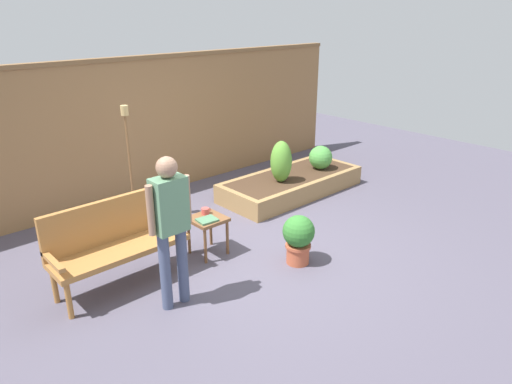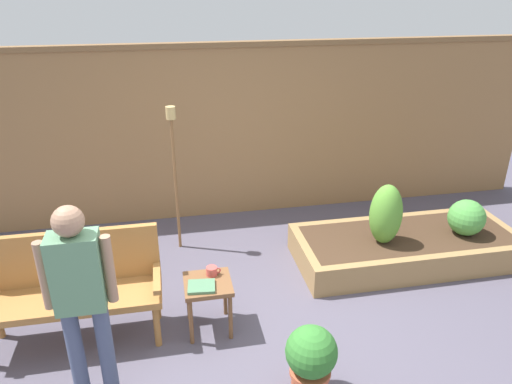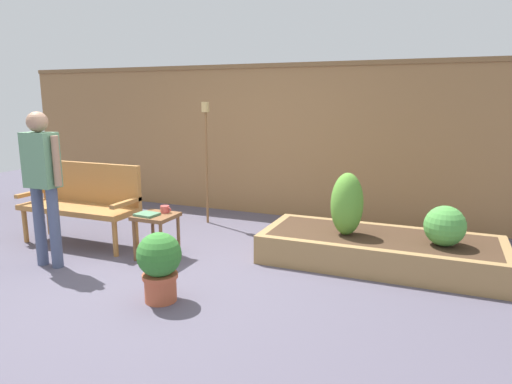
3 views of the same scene
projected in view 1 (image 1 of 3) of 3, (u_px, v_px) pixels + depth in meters
ground_plane at (248, 254)px, 5.74m from camera, size 14.00×14.00×0.00m
fence_back at (134, 129)px, 7.13m from camera, size 8.40×0.14×2.16m
garden_bench at (115, 237)px, 4.96m from camera, size 1.44×0.48×0.94m
side_table at (208, 224)px, 5.61m from camera, size 0.40×0.40×0.48m
cup_on_table at (205, 211)px, 5.66m from camera, size 0.13×0.10×0.08m
book_on_table at (207, 220)px, 5.49m from camera, size 0.24×0.21×0.02m
potted_boxwood at (298, 237)px, 5.42m from camera, size 0.37×0.37×0.60m
raised_planter_bed at (291, 184)px, 7.60m from camera, size 2.40×1.00×0.30m
shrub_near_bench at (281, 162)px, 7.15m from camera, size 0.33×0.33×0.65m
shrub_far_corner at (321, 157)px, 7.78m from camera, size 0.39×0.39×0.39m
tiki_torch at (128, 143)px, 6.24m from camera, size 0.10×0.10×1.63m
person_by_bench at (170, 220)px, 4.43m from camera, size 0.47×0.20×1.56m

